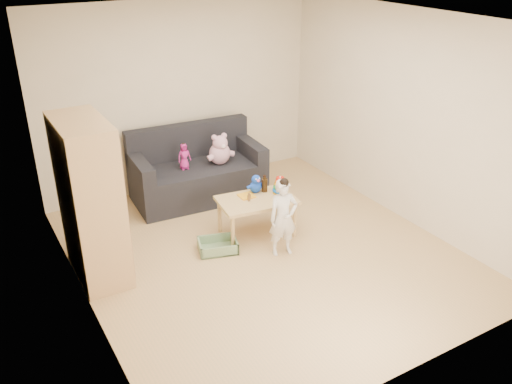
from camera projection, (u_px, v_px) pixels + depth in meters
room at (264, 147)px, 5.73m from camera, size 4.50×4.50×4.50m
wardrobe at (90, 201)px, 5.54m from camera, size 0.48×0.96×1.73m
sofa at (198, 181)px, 7.47m from camera, size 1.81×0.99×0.49m
play_table at (257, 217)px, 6.56m from camera, size 0.98×0.69×0.48m
storage_bin at (218, 245)px, 6.28m from camera, size 0.52×0.45×0.13m
toddler at (283, 219)px, 6.08m from camera, size 0.37×0.29×0.89m
pink_bear at (220, 151)px, 7.33m from camera, size 0.33×0.29×0.36m
doll at (184, 157)px, 7.16m from camera, size 0.18×0.13×0.35m
ring_stacker at (280, 187)px, 6.57m from camera, size 0.19×0.19×0.22m
brown_bottle at (265, 185)px, 6.60m from camera, size 0.07×0.07×0.21m
blue_plush at (256, 183)px, 6.57m from camera, size 0.21×0.17×0.23m
wooden_figure at (249, 197)px, 6.37m from camera, size 0.05×0.04×0.11m
yellow_book at (246, 196)px, 6.51m from camera, size 0.18×0.18×0.01m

